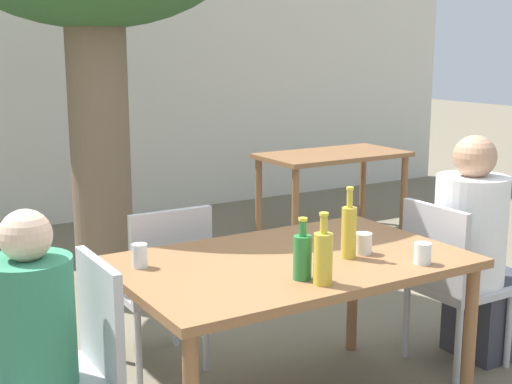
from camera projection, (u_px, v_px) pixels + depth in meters
name	position (u px, v px, depth m)	size (l,w,h in m)	color
cafe_building_wall	(37.00, 78.00, 6.59)	(10.00, 0.08, 2.80)	silver
dining_table_front	(291.00, 274.00, 3.21)	(1.54, 0.97, 0.76)	brown
dining_table_back	(333.00, 164.00, 6.32)	(1.31, 0.70, 0.76)	brown
patio_chair_0	(74.00, 362.00, 2.73)	(0.44, 0.44, 0.90)	#B2B2B7
patio_chair_1	(448.00, 276.00, 3.75)	(0.44, 0.44, 0.90)	#B2B2B7
patio_chair_2	(163.00, 280.00, 3.69)	(0.44, 0.44, 0.90)	#B2B2B7
person_seated_0	(9.00, 380.00, 2.61)	(0.56, 0.32, 1.13)	#383842
person_seated_1	(478.00, 259.00, 3.86)	(0.59, 0.38, 1.24)	#383842
green_bottle_0	(302.00, 256.00, 2.89)	(0.08, 0.08, 0.26)	#287A38
oil_cruet_1	(349.00, 231.00, 3.17)	(0.07, 0.07, 0.32)	gold
oil_cruet_2	(323.00, 257.00, 2.82)	(0.08, 0.08, 0.29)	gold
drinking_glass_0	(423.00, 253.00, 3.10)	(0.08, 0.08, 0.09)	white
drinking_glass_1	(363.00, 243.00, 3.25)	(0.08, 0.08, 0.10)	silver
drinking_glass_2	(140.00, 256.00, 3.05)	(0.07, 0.07, 0.10)	silver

